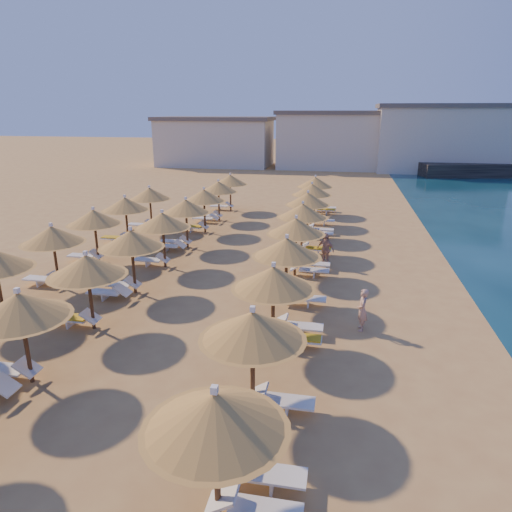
% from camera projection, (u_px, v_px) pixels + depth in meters
% --- Properties ---
extents(ground, '(220.00, 220.00, 0.00)m').
position_uv_depth(ground, '(208.00, 321.00, 16.62)').
color(ground, tan).
rests_on(ground, ground).
extents(hotel_blocks, '(44.58, 9.78, 8.10)m').
position_uv_depth(hotel_blocks, '(335.00, 140.00, 59.24)').
color(hotel_blocks, beige).
rests_on(hotel_blocks, ground).
extents(parasol_row_east, '(2.69, 36.43, 2.86)m').
position_uv_depth(parasol_row_east, '(287.00, 249.00, 17.40)').
color(parasol_row_east, brown).
rests_on(parasol_row_east, ground).
extents(parasol_row_west, '(2.69, 36.43, 2.86)m').
position_uv_depth(parasol_row_west, '(131.00, 240.00, 18.53)').
color(parasol_row_west, brown).
rests_on(parasol_row_west, ground).
extents(parasol_row_inland, '(2.69, 22.93, 2.86)m').
position_uv_depth(parasol_row_inland, '(52.00, 236.00, 19.16)').
color(parasol_row_inland, brown).
rests_on(parasol_row_inland, ground).
extents(loungers, '(13.11, 35.21, 0.66)m').
position_uv_depth(loungers, '(179.00, 289.00, 18.73)').
color(loungers, white).
rests_on(loungers, ground).
extents(beachgoer_c, '(1.03, 0.86, 1.64)m').
position_uv_depth(beachgoer_c, '(325.00, 250.00, 22.35)').
color(beachgoer_c, tan).
rests_on(beachgoer_c, ground).
extents(beachgoer_a, '(0.38, 0.56, 1.52)m').
position_uv_depth(beachgoer_a, '(362.00, 310.00, 15.74)').
color(beachgoer_a, tan).
rests_on(beachgoer_a, ground).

